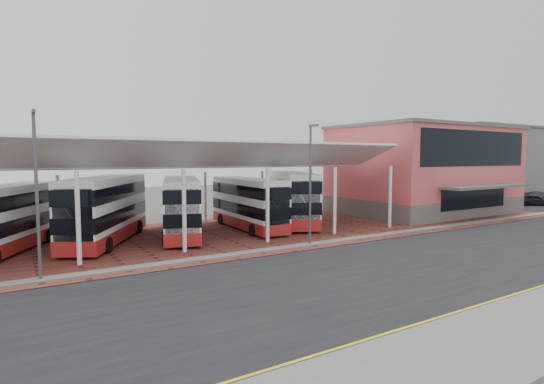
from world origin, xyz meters
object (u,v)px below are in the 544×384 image
at_px(terminal, 424,169).
at_px(carpark_car_b, 542,197).
at_px(bus_2, 106,210).
at_px(bus_3, 181,207).
at_px(bus_4, 248,204).
at_px(carpark_car_a, 534,200).
at_px(bus_1, 4,220).
at_px(bus_5, 292,198).

xyz_separation_m(terminal, carpark_car_b, (21.40, -1.75, -3.87)).
bearing_deg(carpark_car_b, bus_2, 133.05).
height_order(bus_3, bus_4, bus_3).
xyz_separation_m(bus_2, bus_3, (5.25, -0.37, -0.11)).
bearing_deg(carpark_car_b, bus_4, 132.73).
distance_m(bus_3, bus_4, 5.77).
xyz_separation_m(bus_3, carpark_car_b, (48.63, -1.85, -1.41)).
height_order(terminal, carpark_car_b, terminal).
xyz_separation_m(terminal, bus_4, (-21.46, 0.25, -2.54)).
xyz_separation_m(bus_2, carpark_car_a, (49.09, -3.58, -1.56)).
bearing_deg(bus_1, bus_2, 31.12).
bearing_deg(bus_5, terminal, 21.35).
distance_m(bus_2, bus_3, 5.26).
bearing_deg(carpark_car_a, carpark_car_b, -33.95).
bearing_deg(bus_1, carpark_car_a, 24.55).
relative_size(bus_1, bus_5, 0.89).
relative_size(bus_2, carpark_car_a, 2.74).
relative_size(terminal, bus_3, 1.72).
height_order(bus_3, carpark_car_b, bus_3).
relative_size(bus_3, carpark_car_a, 2.70).
xyz_separation_m(bus_1, bus_3, (11.22, -0.03, 0.09)).
bearing_deg(bus_2, bus_3, 25.30).
xyz_separation_m(bus_3, carpark_car_a, (43.84, -3.21, -1.45)).
bearing_deg(bus_2, terminal, 28.49).
bearing_deg(bus_3, bus_4, 20.40).
height_order(bus_2, bus_4, bus_2).
xyz_separation_m(bus_1, bus_2, (5.97, 0.33, 0.20)).
distance_m(bus_4, carpark_car_b, 42.92).
bearing_deg(bus_5, carpark_car_a, 17.10).
height_order(terminal, bus_3, terminal).
bearing_deg(bus_4, carpark_car_b, 0.45).
bearing_deg(bus_3, carpark_car_b, 16.68).
xyz_separation_m(bus_1, bus_4, (16.99, 0.12, 0.01)).
bearing_deg(bus_3, terminal, 18.66).
relative_size(bus_2, bus_3, 1.01).
relative_size(terminal, bus_4, 1.81).
distance_m(terminal, bus_2, 32.57).
distance_m(bus_2, carpark_car_a, 49.24).
bearing_deg(bus_4, bus_5, 7.78).
xyz_separation_m(carpark_car_a, carpark_car_b, (4.79, 1.36, 0.04)).
bearing_deg(bus_2, carpark_car_a, 25.15).
bearing_deg(carpark_car_a, bus_5, 123.79).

